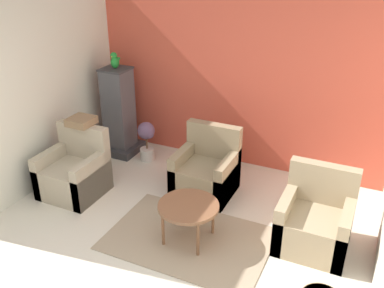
{
  "coord_description": "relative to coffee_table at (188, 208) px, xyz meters",
  "views": [
    {
      "loc": [
        1.97,
        -2.64,
        3.2
      ],
      "look_at": [
        0.0,
        1.56,
        0.97
      ],
      "focal_mm": 40.0,
      "sensor_mm": 36.0,
      "label": 1
    }
  ],
  "objects": [
    {
      "name": "wall_left",
      "position": [
        -2.47,
        0.54,
        0.94
      ],
      "size": [
        0.06,
        3.12,
        2.77
      ],
      "color": "beige",
      "rests_on": "ground_plane"
    },
    {
      "name": "throw_pillow",
      "position": [
        -1.87,
        0.54,
        0.53
      ],
      "size": [
        0.33,
        0.33,
        0.1
      ],
      "color": "#846647",
      "rests_on": "armchair_left"
    },
    {
      "name": "parrot",
      "position": [
        -2.01,
        1.63,
        1.09
      ],
      "size": [
        0.12,
        0.21,
        0.26
      ],
      "color": "#1E842D",
      "rests_on": "birdcage"
    },
    {
      "name": "potted_plant",
      "position": [
        -1.47,
        1.55,
        -0.05
      ],
      "size": [
        0.3,
        0.27,
        0.64
      ],
      "color": "beige",
      "rests_on": "ground_plane"
    },
    {
      "name": "birdcage",
      "position": [
        -2.01,
        1.63,
        0.21
      ],
      "size": [
        0.59,
        0.59,
        1.41
      ],
      "color": "#353539",
      "rests_on": "ground_plane"
    },
    {
      "name": "armchair_left",
      "position": [
        -1.87,
        0.28,
        -0.14
      ],
      "size": [
        0.78,
        0.74,
        0.92
      ],
      "color": "tan",
      "rests_on": "ground_plane"
    },
    {
      "name": "coffee_table",
      "position": [
        0.0,
        0.0,
        0.0
      ],
      "size": [
        0.7,
        0.7,
        0.49
      ],
      "color": "brown",
      "rests_on": "ground_plane"
    },
    {
      "name": "area_rug",
      "position": [
        0.0,
        0.0,
        -0.43
      ],
      "size": [
        1.88,
        1.28,
        0.01
      ],
      "color": "gray",
      "rests_on": "ground_plane"
    },
    {
      "name": "armchair_middle",
      "position": [
        -0.24,
        1.06,
        -0.14
      ],
      "size": [
        0.78,
        0.74,
        0.92
      ],
      "color": "#8E7A5B",
      "rests_on": "ground_plane"
    },
    {
      "name": "armchair_right",
      "position": [
        1.34,
        0.52,
        -0.14
      ],
      "size": [
        0.78,
        0.74,
        0.92
      ],
      "color": "#9E896B",
      "rests_on": "ground_plane"
    },
    {
      "name": "wall_back_accent",
      "position": [
        -0.21,
        2.13,
        0.94
      ],
      "size": [
        4.58,
        0.06,
        2.77
      ],
      "color": "#C64C38",
      "rests_on": "ground_plane"
    }
  ]
}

